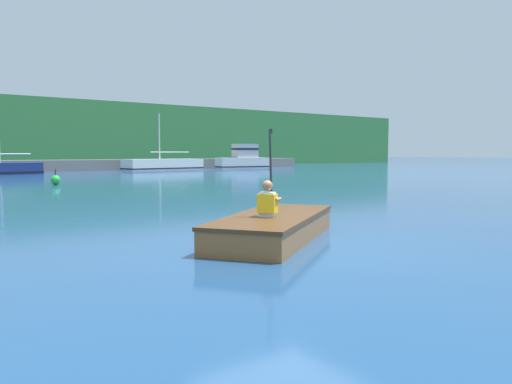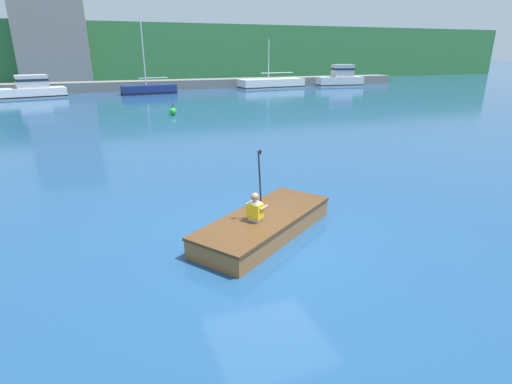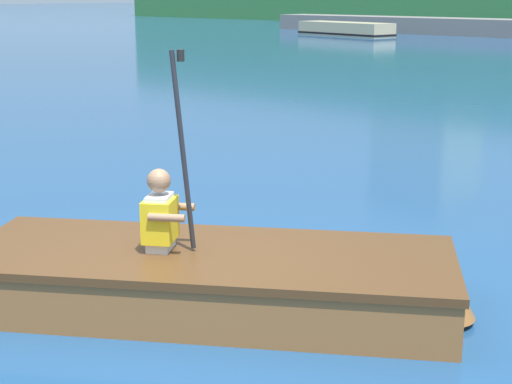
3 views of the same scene
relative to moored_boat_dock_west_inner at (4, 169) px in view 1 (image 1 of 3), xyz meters
name	(u,v)px [view 1 (image 1 of 3)]	position (x,y,z in m)	size (l,w,h in m)	color
ground_plane	(285,243)	(-1.16, -31.44, -0.40)	(300.00, 300.00, 0.00)	navy
moored_boat_dock_west_inner	(4,169)	(0.00, 0.00, 0.00)	(4.98, 2.09, 6.63)	navy
moored_boat_dock_center_near	(163,165)	(12.78, 1.79, 0.05)	(7.15, 2.84, 4.83)	white
moored_boat_dock_east_inner	(243,159)	(20.90, 1.32, 0.47)	(5.24, 2.35, 2.33)	white
rowboat_foreground	(274,225)	(-1.10, -31.07, -0.16)	(3.64, 3.09, 0.43)	#935B2D
person_paddler	(268,200)	(-1.42, -31.29, 0.31)	(0.45, 0.45, 1.43)	silver
channel_buoy	(56,180)	(-0.13, -13.56, -0.18)	(0.44, 0.44, 0.72)	green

